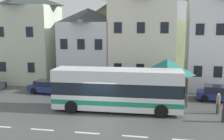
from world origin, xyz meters
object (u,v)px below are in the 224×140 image
parked_car_01 (50,87)px  parked_car_00 (220,94)px  public_bench (156,90)px  pedestrian_01 (218,103)px  transit_bus (117,90)px  townhouse_00 (27,38)px  bus_shelter (167,67)px  townhouse_03 (215,37)px  townhouse_02 (143,33)px  hilltop_castle (131,23)px  townhouse_01 (88,46)px

parked_car_01 → parked_car_00: bearing=8.3°
public_bench → pedestrian_01: bearing=-47.1°
transit_bus → public_bench: (2.95, 5.68, -1.21)m
pedestrian_01 → public_bench: 6.94m
townhouse_00 → bus_shelter: size_ratio=2.78×
parked_car_00 → transit_bus: bearing=-143.7°
townhouse_03 → parked_car_00: townhouse_03 is taller
townhouse_02 → hilltop_castle: (-3.53, 19.07, 1.48)m
parked_car_00 → hilltop_castle: bearing=122.2°
pedestrian_01 → hilltop_castle: bearing=109.0°
transit_bus → parked_car_00: (8.66, 4.58, -1.02)m
parked_car_00 → parked_car_01: parked_car_00 is taller
parked_car_00 → public_bench: bearing=177.6°
townhouse_00 → pedestrian_01: (20.19, -9.02, -4.42)m
hilltop_castle → public_bench: hilltop_castle is taller
townhouse_00 → transit_bus: (12.52, -9.61, -3.61)m
townhouse_00 → public_bench: size_ratio=7.45×
transit_bus → public_bench: bearing=60.9°
public_bench → parked_car_00: bearing=-10.9°
townhouse_02 → townhouse_01: bearing=-175.0°
townhouse_00 → townhouse_02: 13.81m
bus_shelter → townhouse_01: bearing=144.7°
public_bench → townhouse_03: bearing=33.3°
parked_car_01 → public_bench: parked_car_01 is taller
pedestrian_01 → public_bench: (-4.71, 5.08, -0.40)m
transit_bus → pedestrian_01: 7.73m
townhouse_00 → pedestrian_01: 22.55m
townhouse_02 → parked_car_00: townhouse_02 is taller
parked_car_01 → public_bench: size_ratio=3.28×
parked_car_01 → pedestrian_01: 15.68m
transit_bus → bus_shelter: bearing=41.2°
townhouse_02 → bus_shelter: bearing=-69.2°
transit_bus → pedestrian_01: bearing=2.8°
townhouse_00 → pedestrian_01: size_ratio=6.49×
transit_bus → townhouse_03: bearing=45.6°
bus_shelter → parked_car_00: 5.49m
townhouse_03 → hilltop_castle: (-11.10, 19.91, 1.90)m
townhouse_00 → parked_car_00: (21.18, -5.04, -4.63)m
parked_car_00 → public_bench: (-5.71, 1.10, -0.19)m
townhouse_03 → public_bench: size_ratio=7.79×
transit_bus → parked_car_01: bearing=147.8°
townhouse_01 → parked_car_00: 15.10m
townhouse_00 → transit_bus: size_ratio=1.05×
bus_shelter → parked_car_00: bearing=11.9°
parked_car_00 → townhouse_00: bearing=175.1°
townhouse_03 → transit_bus: size_ratio=1.09×
townhouse_02 → hilltop_castle: bearing=100.5°
townhouse_01 → parked_car_01: bearing=-115.1°
townhouse_00 → parked_car_00: bearing=-13.4°
townhouse_01 → parked_car_01: (-2.52, -5.39, -3.73)m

